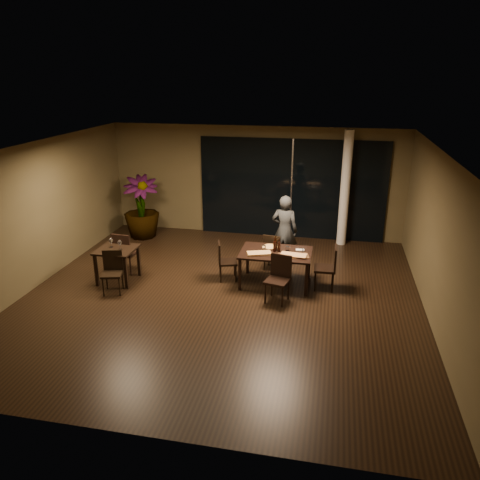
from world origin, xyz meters
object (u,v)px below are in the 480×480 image
chair_main_near (279,276)px  bottle_a (275,245)px  side_table (117,254)px  potted_plant (141,207)px  bottle_c (276,243)px  chair_side_near (112,269)px  chair_side_far (124,251)px  chair_main_right (329,265)px  bottle_b (279,245)px  main_table (276,255)px  chair_main_far (273,250)px  diner (284,230)px  chair_main_left (224,259)px

chair_main_near → bottle_a: bearing=118.2°
side_table → potted_plant: bearing=102.1°
potted_plant → bottle_c: (3.98, -2.22, 0.06)m
chair_side_near → bottle_c: (3.25, 1.10, 0.42)m
chair_side_near → chair_side_far: bearing=85.1°
chair_main_right → bottle_c: 1.21m
side_table → bottle_b: bottle_b is taller
chair_main_right → bottle_b: (-1.06, 0.03, 0.36)m
main_table → bottle_c: bottle_c is taller
chair_main_near → chair_main_right: bearing=50.8°
chair_main_far → bottle_b: 0.83m
chair_main_right → bottle_b: bottle_b is taller
bottle_b → potted_plant: bearing=150.7°
main_table → chair_main_near: size_ratio=1.59×
chair_side_far → bottle_b: 3.51m
chair_side_near → diner: 3.98m
chair_main_near → bottle_a: 0.85m
chair_main_left → bottle_c: 1.19m
chair_main_left → chair_side_far: bearing=76.0°
chair_main_left → bottle_b: bottle_b is taller
chair_side_near → chair_main_right: bearing=-1.6°
chair_main_left → chair_main_right: 2.26m
diner → bottle_b: size_ratio=6.01×
main_table → bottle_b: (0.06, 0.03, 0.22)m
potted_plant → bottle_a: size_ratio=5.62×
side_table → chair_side_far: bearing=93.8°
chair_side_near → chair_main_left: bearing=10.9°
side_table → diner: (3.45, 1.66, 0.22)m
bottle_b → bottle_c: bearing=140.9°
side_table → potted_plant: 2.89m
chair_main_near → chair_main_right: 1.21m
chair_main_far → chair_side_far: size_ratio=0.91×
potted_plant → chair_main_right: bearing=-24.3°
side_table → bottle_c: bottle_c is taller
chair_main_far → chair_side_near: (-3.12, -1.73, -0.00)m
chair_main_right → bottle_b: 1.12m
chair_side_near → diner: bearing=18.5°
main_table → bottle_c: 0.26m
chair_side_far → chair_side_near: bearing=104.2°
chair_main_left → chair_side_near: size_ratio=0.99×
side_table → chair_main_far: bearing=20.8°
chair_main_far → potted_plant: bearing=-12.5°
chair_main_near → chair_main_left: size_ratio=1.09×
chair_main_left → chair_side_near: 2.37m
chair_side_near → bottle_a: (3.24, 1.02, 0.41)m
side_table → bottle_b: bearing=8.8°
chair_main_left → chair_main_far: bearing=-70.4°
bottle_a → bottle_b: 0.09m
potted_plant → bottle_b: 4.66m
diner → bottle_c: size_ratio=5.28×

